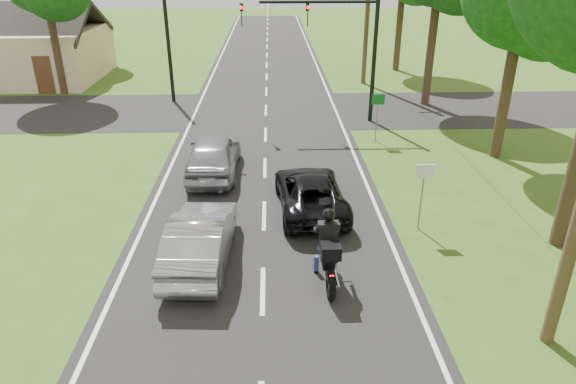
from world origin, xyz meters
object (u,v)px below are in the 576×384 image
at_px(sign_white, 424,181).
at_px(silver_sedan, 201,238).
at_px(motorcycle_rider, 328,254).
at_px(silver_suv, 214,154).
at_px(sign_green, 378,106).
at_px(dark_suv, 310,192).
at_px(traffic_signal, 336,35).

bearing_deg(sign_white, silver_sedan, -166.07).
height_order(motorcycle_rider, silver_suv, motorcycle_rider).
distance_m(motorcycle_rider, silver_suv, 7.94).
relative_size(silver_suv, sign_green, 2.13).
bearing_deg(dark_suv, motorcycle_rider, 88.00).
distance_m(sign_white, sign_green, 8.00).
height_order(traffic_signal, sign_white, traffic_signal).
height_order(motorcycle_rider, traffic_signal, traffic_signal).
relative_size(dark_suv, sign_green, 2.08).
bearing_deg(silver_sedan, silver_suv, -84.83).
bearing_deg(sign_white, sign_green, 88.57).
bearing_deg(silver_suv, sign_green, -151.95).
xyz_separation_m(dark_suv, sign_green, (3.40, 6.56, 0.97)).
relative_size(motorcycle_rider, sign_white, 1.11).
bearing_deg(traffic_signal, silver_sedan, -111.66).
height_order(traffic_signal, sign_green, traffic_signal).
bearing_deg(sign_white, motorcycle_rider, -139.75).
bearing_deg(motorcycle_rider, sign_green, 71.99).
bearing_deg(sign_green, sign_white, -91.43).
bearing_deg(sign_green, traffic_signal, 117.38).
distance_m(motorcycle_rider, dark_suv, 4.04).
bearing_deg(silver_sedan, dark_suv, -133.42).
bearing_deg(silver_sedan, sign_green, -121.50).
bearing_deg(motorcycle_rider, silver_sedan, 162.14).
relative_size(sign_white, sign_green, 1.00).
relative_size(dark_suv, silver_suv, 0.98).
height_order(dark_suv, sign_green, sign_green).
bearing_deg(motorcycle_rider, dark_suv, 91.11).
height_order(silver_sedan, traffic_signal, traffic_signal).
bearing_deg(silver_suv, dark_suv, 138.86).
bearing_deg(silver_suv, traffic_signal, -127.93).
height_order(motorcycle_rider, sign_white, sign_white).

